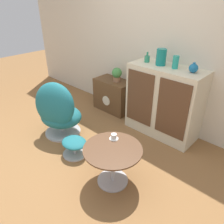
% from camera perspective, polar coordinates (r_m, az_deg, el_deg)
% --- Properties ---
extents(ground_plane, '(12.00, 12.00, 0.00)m').
position_cam_1_polar(ground_plane, '(2.96, -9.50, -13.16)').
color(ground_plane, olive).
extents(wall_back, '(6.40, 0.06, 2.60)m').
position_cam_1_polar(wall_back, '(3.52, 11.48, 17.44)').
color(wall_back, beige).
rests_on(wall_back, ground_plane).
extents(sideboard, '(1.07, 0.49, 1.06)m').
position_cam_1_polar(sideboard, '(3.34, 13.31, 2.66)').
color(sideboard, beige).
rests_on(sideboard, ground_plane).
extents(tv_console, '(0.69, 0.39, 0.58)m').
position_cam_1_polar(tv_console, '(4.05, 0.38, 4.42)').
color(tv_console, brown).
rests_on(tv_console, ground_plane).
extents(egg_chair, '(0.81, 0.78, 0.89)m').
position_cam_1_polar(egg_chair, '(3.34, -13.91, 0.20)').
color(egg_chair, '#B7B7BC').
rests_on(egg_chair, ground_plane).
extents(ottoman, '(0.36, 0.33, 0.24)m').
position_cam_1_polar(ottoman, '(3.01, -9.82, -8.39)').
color(ottoman, '#B7B7BC').
rests_on(ottoman, ground_plane).
extents(coffee_table, '(0.65, 0.65, 0.48)m').
position_cam_1_polar(coffee_table, '(2.47, 0.19, -11.96)').
color(coffee_table, '#B7B7BC').
rests_on(coffee_table, ground_plane).
extents(vase_leftmost, '(0.08, 0.08, 0.15)m').
position_cam_1_polar(vase_leftmost, '(3.32, 9.15, 13.60)').
color(vase_leftmost, '#2D8E6B').
rests_on(vase_leftmost, sideboard).
extents(vase_inner_left, '(0.14, 0.14, 0.23)m').
position_cam_1_polar(vase_inner_left, '(3.19, 12.73, 13.82)').
color(vase_inner_left, '#147A75').
rests_on(vase_inner_left, sideboard).
extents(vase_inner_right, '(0.08, 0.08, 0.17)m').
position_cam_1_polar(vase_inner_right, '(3.09, 16.28, 12.38)').
color(vase_inner_right, teal).
rests_on(vase_inner_right, sideboard).
extents(vase_rightmost, '(0.12, 0.12, 0.13)m').
position_cam_1_polar(vase_rightmost, '(3.00, 20.52, 10.68)').
color(vase_rightmost, '#196699').
rests_on(vase_rightmost, sideboard).
extents(potted_plant, '(0.17, 0.17, 0.25)m').
position_cam_1_polar(potted_plant, '(3.84, 1.28, 9.87)').
color(potted_plant, '#996B4C').
rests_on(potted_plant, tv_console).
extents(teacup, '(0.11, 0.11, 0.06)m').
position_cam_1_polar(teacup, '(2.51, 0.49, -6.52)').
color(teacup, white).
rests_on(teacup, coffee_table).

